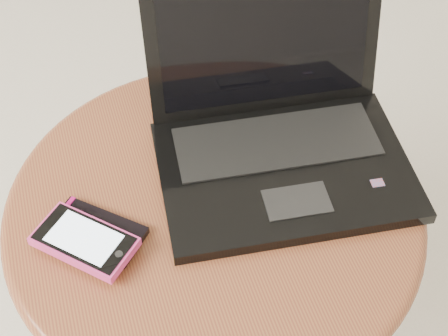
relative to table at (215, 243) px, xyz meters
name	(u,v)px	position (x,y,z in m)	size (l,w,h in m)	color
table	(215,243)	(0.00, 0.00, 0.00)	(0.56, 0.56, 0.45)	#572F1C
laptop	(279,133)	(0.11, 0.06, 0.14)	(0.36, 0.32, 0.22)	black
phone_black	(96,231)	(-0.16, -0.01, 0.10)	(0.13, 0.13, 0.01)	black
phone_pink	(85,241)	(-0.17, -0.03, 0.11)	(0.13, 0.13, 0.02)	#DE3687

